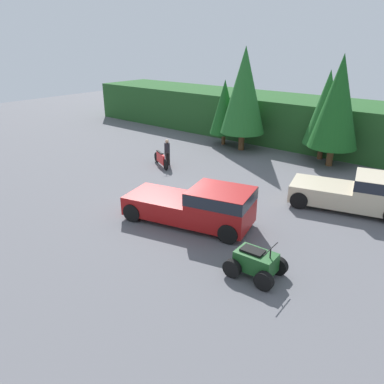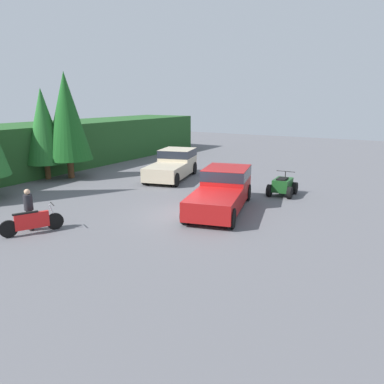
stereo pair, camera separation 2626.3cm
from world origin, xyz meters
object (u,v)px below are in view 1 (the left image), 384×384
dirt_bike (161,159)px  quad_atv (256,263)px  pickup_truck_second (360,191)px  rider_person (167,151)px  pickup_truck_red (200,205)px

dirt_bike → quad_atv: size_ratio=1.14×
pickup_truck_second → rider_person: bearing=169.0°
pickup_truck_red → dirt_bike: size_ratio=2.75×
quad_atv → rider_person: bearing=144.2°
pickup_truck_second → dirt_bike: size_ratio=2.54×
rider_person → pickup_truck_second: bearing=20.0°
dirt_bike → rider_person: 0.66m
pickup_truck_red → dirt_bike: bearing=131.4°
dirt_bike → rider_person: (0.20, 0.40, 0.48)m
pickup_truck_second → dirt_bike: 12.34m
quad_atv → pickup_truck_second: bearing=80.2°
rider_person → dirt_bike: bearing=-99.9°
pickup_truck_red → dirt_bike: 8.84m
quad_atv → dirt_bike: bearing=146.1°
pickup_truck_red → pickup_truck_second: size_ratio=1.08×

